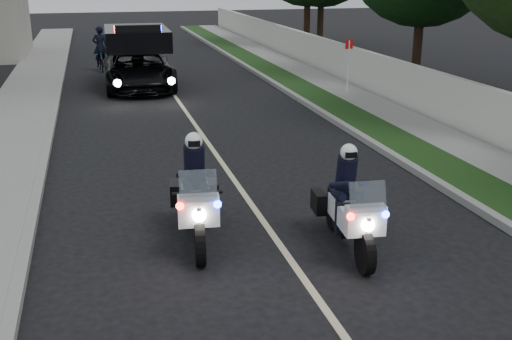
# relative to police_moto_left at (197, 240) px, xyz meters

# --- Properties ---
(ground) EXTENTS (120.00, 120.00, 0.00)m
(ground) POSITION_rel_police_moto_left_xyz_m (1.31, -0.65, 0.00)
(ground) COLOR black
(ground) RESTS_ON ground
(curb_right) EXTENTS (0.20, 60.00, 0.15)m
(curb_right) POSITION_rel_police_moto_left_xyz_m (5.41, 9.35, 0.07)
(curb_right) COLOR gray
(curb_right) RESTS_ON ground
(grass_verge) EXTENTS (1.20, 60.00, 0.16)m
(grass_verge) POSITION_rel_police_moto_left_xyz_m (6.11, 9.35, 0.08)
(grass_verge) COLOR #193814
(grass_verge) RESTS_ON ground
(sidewalk_right) EXTENTS (1.40, 60.00, 0.16)m
(sidewalk_right) POSITION_rel_police_moto_left_xyz_m (7.41, 9.35, 0.08)
(sidewalk_right) COLOR gray
(sidewalk_right) RESTS_ON ground
(property_wall) EXTENTS (0.22, 60.00, 1.50)m
(property_wall) POSITION_rel_police_moto_left_xyz_m (8.41, 9.35, 0.75)
(property_wall) COLOR beige
(property_wall) RESTS_ON ground
(curb_left) EXTENTS (0.20, 60.00, 0.15)m
(curb_left) POSITION_rel_police_moto_left_xyz_m (-2.79, 9.35, 0.07)
(curb_left) COLOR gray
(curb_left) RESTS_ON ground
(sidewalk_left) EXTENTS (2.00, 60.00, 0.16)m
(sidewalk_left) POSITION_rel_police_moto_left_xyz_m (-3.89, 9.35, 0.08)
(sidewalk_left) COLOR gray
(sidewalk_left) RESTS_ON ground
(lane_marking) EXTENTS (0.12, 50.00, 0.01)m
(lane_marking) POSITION_rel_police_moto_left_xyz_m (1.31, 9.35, 0.00)
(lane_marking) COLOR #BFB78C
(lane_marking) RESTS_ON ground
(police_moto_left) EXTENTS (1.01, 2.27, 1.87)m
(police_moto_left) POSITION_rel_police_moto_left_xyz_m (0.00, 0.00, 0.00)
(police_moto_left) COLOR silver
(police_moto_left) RESTS_ON ground
(police_moto_right) EXTENTS (0.93, 2.14, 1.77)m
(police_moto_right) POSITION_rel_police_moto_left_xyz_m (2.35, -0.96, 0.00)
(police_moto_right) COLOR silver
(police_moto_right) RESTS_ON ground
(police_suv) EXTENTS (2.65, 5.52, 2.66)m
(police_suv) POSITION_rel_police_moto_left_xyz_m (0.21, 14.56, 0.00)
(police_suv) COLOR black
(police_suv) RESTS_ON ground
(bicycle) EXTENTS (0.63, 1.61, 0.83)m
(bicycle) POSITION_rel_police_moto_left_xyz_m (-1.11, 19.19, 0.00)
(bicycle) COLOR black
(bicycle) RESTS_ON ground
(cyclist) EXTENTS (0.66, 0.45, 1.79)m
(cyclist) POSITION_rel_police_moto_left_xyz_m (-1.11, 19.19, 0.00)
(cyclist) COLOR black
(cyclist) RESTS_ON ground
(sign_post) EXTENTS (0.40, 0.40, 2.10)m
(sign_post) POSITION_rel_police_moto_left_xyz_m (7.31, 10.97, 0.00)
(sign_post) COLOR red
(sign_post) RESTS_ON ground
(tree_right_c) EXTENTS (7.77, 7.77, 10.17)m
(tree_right_c) POSITION_rel_police_moto_left_xyz_m (11.09, 12.95, 0.00)
(tree_right_c) COLOR #113510
(tree_right_c) RESTS_ON ground
(tree_right_d) EXTENTS (6.87, 6.87, 10.73)m
(tree_right_d) POSITION_rel_police_moto_left_xyz_m (10.63, 25.04, 0.00)
(tree_right_d) COLOR #153A13
(tree_right_d) RESTS_ON ground
(tree_right_e) EXTENTS (8.11, 8.11, 10.43)m
(tree_right_e) POSITION_rel_police_moto_left_xyz_m (11.51, 25.19, 0.00)
(tree_right_e) COLOR black
(tree_right_e) RESTS_ON ground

